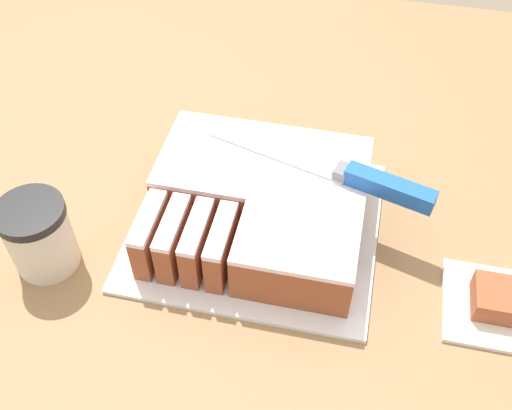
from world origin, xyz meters
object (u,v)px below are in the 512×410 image
cake_board (256,225)px  brownie (497,299)px  knife (365,180)px  cake (261,203)px  coffee_cup (39,236)px

cake_board → brownie: size_ratio=5.85×
knife → cake_board: bearing=28.8°
cake_board → cake: size_ratio=1.18×
cake_board → coffee_cup: (-0.23, -0.11, 0.04)m
cake_board → knife: 0.15m
cake_board → brownie: brownie is taller
cake → brownie: size_ratio=4.95×
cake → coffee_cup: size_ratio=2.73×
cake_board → coffee_cup: 0.26m
brownie → knife: bearing=151.2°
cake → brownie: bearing=-13.2°
brownie → cake_board: bearing=167.9°
cake → brownie: cake is taller
cake → knife: size_ratio=0.90×
knife → brownie: size_ratio=5.50×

